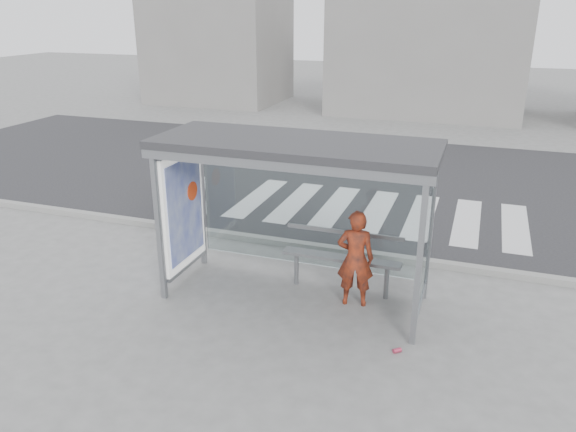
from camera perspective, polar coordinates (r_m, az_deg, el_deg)
The scene contains 10 objects.
ground at distance 9.28m, azimuth 0.64°, elevation -8.27°, with size 80.00×80.00×0.00m, color slate.
road at distance 15.58m, azimuth 8.96°, elevation 3.68°, with size 30.00×10.00×0.01m, color #252527.
curb at distance 10.92m, azimuth 3.93°, elevation -3.30°, with size 30.00×0.18×0.12m, color gray.
crosswalk at distance 13.16m, azimuth 9.03°, elevation 0.47°, with size 6.55×3.00×0.00m.
bus_shelter at distance 8.67m, azimuth -1.51°, elevation 3.88°, with size 4.25×1.65×2.62m.
building_left at distance 28.65m, azimuth -7.08°, elevation 17.53°, with size 6.00×5.00×6.00m, color gray.
building_center at distance 25.90m, azimuth 14.08°, elevation 15.67°, with size 8.00×5.00×5.00m, color gray.
person at distance 8.81m, azimuth 6.86°, elevation -4.30°, with size 0.58×0.38×1.58m, color #C74312.
bench at distance 9.27m, azimuth 5.44°, elevation -4.23°, with size 1.97×0.33×1.02m.
soda_can at distance 8.07m, azimuth 11.03°, elevation -13.26°, with size 0.06×0.06×0.12m, color #EE466A.
Camera 1 is at (2.59, -7.69, 4.49)m, focal length 35.00 mm.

